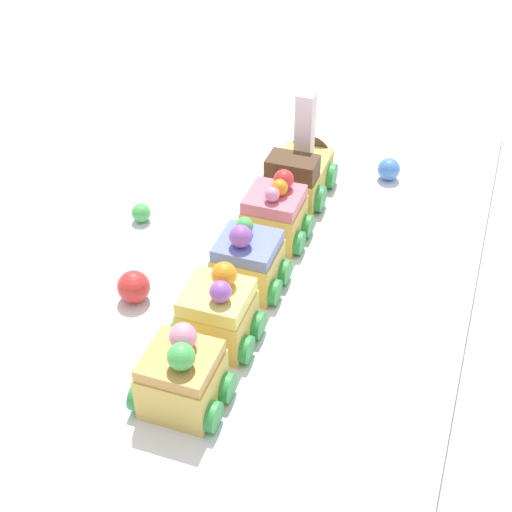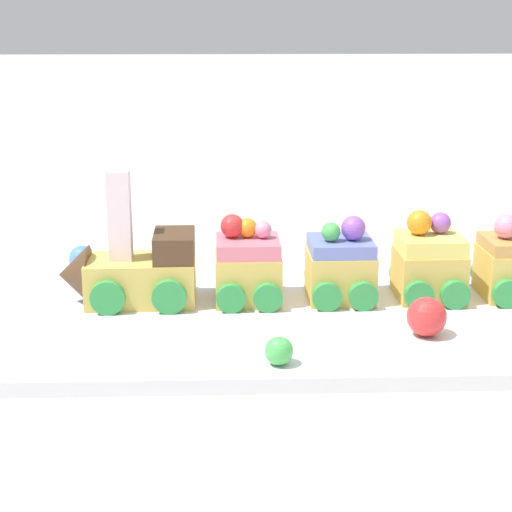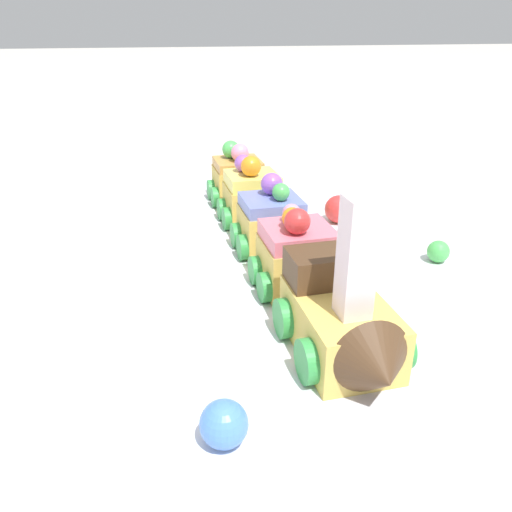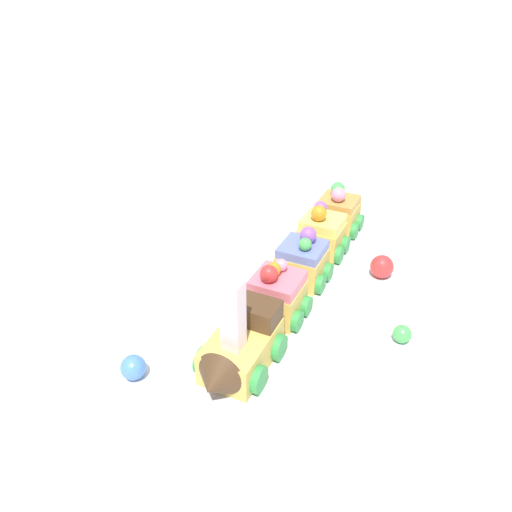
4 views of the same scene
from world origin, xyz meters
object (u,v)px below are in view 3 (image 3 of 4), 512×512
(cake_car_strawberry, at_px, (297,257))
(cake_car_lemon, at_px, (252,197))
(cake_car_blueberry, at_px, (271,223))
(gumball_green, at_px, (438,251))
(gumball_blue, at_px, (224,424))
(gumball_red, at_px, (338,209))
(cake_train_locomotive, at_px, (345,321))
(cake_car_caramel, at_px, (238,179))

(cake_car_strawberry, xyz_separation_m, cake_car_lemon, (-0.16, -0.00, 0.00))
(cake_car_strawberry, distance_m, cake_car_blueberry, 0.08)
(gumball_green, height_order, gumball_blue, gumball_blue)
(cake_car_blueberry, distance_m, gumball_red, 0.11)
(cake_car_blueberry, height_order, cake_car_lemon, cake_car_lemon)
(gumball_green, bearing_deg, cake_train_locomotive, -50.29)
(cake_train_locomotive, relative_size, gumball_green, 5.65)
(cake_car_lemon, relative_size, gumball_green, 3.74)
(gumball_red, bearing_deg, cake_car_lemon, -103.62)
(gumball_green, xyz_separation_m, gumball_red, (-0.12, -0.05, 0.01))
(cake_car_lemon, distance_m, gumball_green, 0.21)
(gumball_red, bearing_deg, gumball_green, 24.20)
(cake_car_blueberry, height_order, gumball_blue, cake_car_blueberry)
(cake_car_blueberry, xyz_separation_m, cake_car_caramel, (-0.15, -0.00, 0.00))
(cake_train_locomotive, distance_m, gumball_blue, 0.11)
(cake_car_strawberry, bearing_deg, cake_train_locomotive, 0.21)
(cake_train_locomotive, distance_m, cake_car_lemon, 0.26)
(cake_car_strawberry, bearing_deg, cake_car_lemon, -179.98)
(cake_train_locomotive, xyz_separation_m, cake_car_strawberry, (-0.10, -0.00, 0.00))
(cake_train_locomotive, height_order, cake_car_lemon, cake_train_locomotive)
(cake_car_blueberry, distance_m, cake_car_caramel, 0.15)
(cake_car_strawberry, xyz_separation_m, gumball_green, (-0.02, 0.15, -0.02))
(cake_car_caramel, relative_size, gumball_red, 2.40)
(cake_car_caramel, xyz_separation_m, gumball_blue, (0.39, -0.09, -0.02))
(cake_car_caramel, height_order, gumball_red, cake_car_caramel)
(cake_car_lemon, xyz_separation_m, gumball_blue, (0.32, -0.09, -0.02))
(cake_car_blueberry, relative_size, gumball_green, 3.60)
(cake_car_strawberry, relative_size, gumball_red, 2.44)
(gumball_green, bearing_deg, cake_car_caramel, -145.68)
(cake_car_caramel, xyz_separation_m, gumball_red, (0.10, 0.10, -0.01))
(cake_car_lemon, height_order, cake_car_caramel, cake_car_lemon)
(cake_car_blueberry, relative_size, cake_car_lemon, 0.96)
(cake_train_locomotive, xyz_separation_m, cake_car_caramel, (-0.34, -0.00, 0.00))
(gumball_green, height_order, gumball_red, gumball_red)
(cake_train_locomotive, bearing_deg, cake_car_strawberry, -179.79)
(cake_car_caramel, bearing_deg, gumball_red, 43.11)
(cake_car_strawberry, relative_size, cake_car_lemon, 0.97)
(cake_train_locomotive, xyz_separation_m, gumball_blue, (0.06, -0.09, -0.02))
(gumball_red, bearing_deg, cake_car_caramel, -136.13)
(cake_train_locomotive, bearing_deg, cake_car_blueberry, 179.91)
(cake_car_blueberry, xyz_separation_m, cake_car_lemon, (-0.08, -0.00, 0.00))
(cake_train_locomotive, height_order, gumball_green, cake_train_locomotive)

